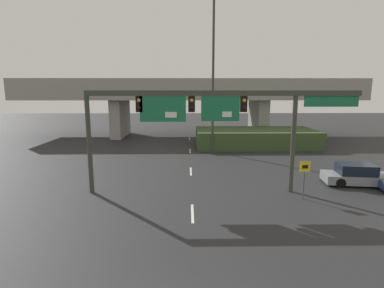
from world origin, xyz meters
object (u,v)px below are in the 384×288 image
Objects in this scene: signal_gantry at (211,110)px; parked_sedan_near_right at (357,175)px; speed_limit_sign at (304,174)px; highway_light_pole_near at (213,71)px.

parked_sedan_near_right is at bearing 7.75° from signal_gantry.
highway_light_pole_near is (-4.19, 13.90, 6.72)m from speed_limit_sign.
signal_gantry is at bearing -95.26° from highway_light_pole_near.
speed_limit_sign is (5.34, -1.31, -3.59)m from signal_gantry.
signal_gantry is 11.01m from parked_sedan_near_right.
highway_light_pole_near is 3.42× the size of parked_sedan_near_right.
signal_gantry is at bearing -164.03° from parked_sedan_near_right.
signal_gantry is 13.02m from highway_light_pole_near.
signal_gantry is 3.57× the size of parked_sedan_near_right.
parked_sedan_near_right is (9.99, 1.36, -4.44)m from signal_gantry.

